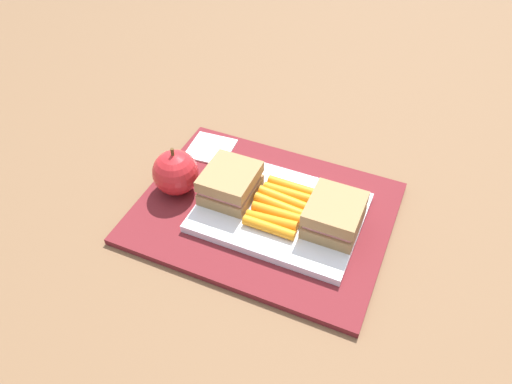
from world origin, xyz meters
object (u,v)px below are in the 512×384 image
(paper_napkin, at_px, (211,149))
(carrot_sticks_bundle, at_px, (280,206))
(sandwich_half_left, at_px, (334,215))
(apple, at_px, (175,173))
(food_tray, at_px, (280,212))
(sandwich_half_right, at_px, (230,183))

(paper_napkin, bearing_deg, carrot_sticks_bundle, 149.88)
(sandwich_half_left, bearing_deg, carrot_sticks_bundle, 0.13)
(carrot_sticks_bundle, relative_size, apple, 1.28)
(sandwich_half_left, bearing_deg, food_tray, 0.00)
(sandwich_half_left, bearing_deg, apple, 2.88)
(sandwich_half_right, height_order, carrot_sticks_bundle, sandwich_half_right)
(apple, relative_size, paper_napkin, 1.13)
(sandwich_half_left, distance_m, carrot_sticks_bundle, 0.08)
(apple, bearing_deg, sandwich_half_left, -177.12)
(food_tray, relative_size, paper_napkin, 3.29)
(apple, xyz_separation_m, paper_napkin, (-0.00, -0.10, -0.03))
(sandwich_half_left, height_order, paper_napkin, sandwich_half_left)
(carrot_sticks_bundle, bearing_deg, apple, 4.21)
(sandwich_half_left, xyz_separation_m, sandwich_half_right, (0.16, 0.00, 0.00))
(sandwich_half_right, distance_m, carrot_sticks_bundle, 0.08)
(sandwich_half_left, xyz_separation_m, carrot_sticks_bundle, (0.08, 0.00, -0.02))
(paper_napkin, bearing_deg, apple, 89.08)
(sandwich_half_right, relative_size, paper_napkin, 1.14)
(sandwich_half_left, relative_size, paper_napkin, 1.14)
(food_tray, height_order, sandwich_half_right, sandwich_half_right)
(paper_napkin, bearing_deg, sandwich_half_right, 131.50)
(apple, bearing_deg, carrot_sticks_bundle, -175.79)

